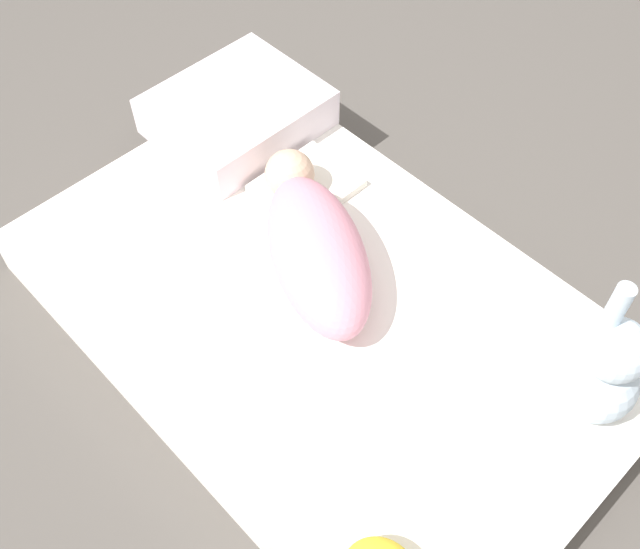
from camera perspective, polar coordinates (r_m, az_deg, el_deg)
name	(u,v)px	position (r m, az deg, el deg)	size (l,w,h in m)	color
ground_plane	(322,333)	(1.65, 0.14, -4.48)	(12.00, 12.00, 0.00)	#514C47
bed_mattress	(322,318)	(1.60, 0.15, -3.32)	(1.28, 0.81, 0.12)	white
burp_cloth	(306,186)	(1.74, -1.04, 6.76)	(0.18, 0.21, 0.02)	white
swaddled_baby	(315,245)	(1.54, -0.40, 2.29)	(0.50, 0.37, 0.15)	pink
pillow	(237,112)	(1.87, -6.33, 12.20)	(0.32, 0.38, 0.10)	white
bunny_plush	(603,370)	(1.41, 20.75, -6.85)	(0.15, 0.15, 0.33)	silver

